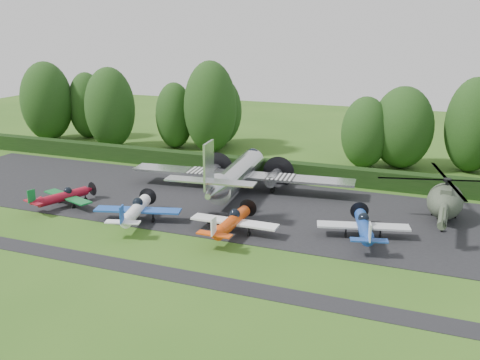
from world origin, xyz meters
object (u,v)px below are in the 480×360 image
at_px(light_plane_red, 63,196).
at_px(helicopter, 445,198).
at_px(transport_plane, 236,175).
at_px(light_plane_white, 136,210).
at_px(light_plane_blue, 364,226).
at_px(light_plane_orange, 232,222).

distance_m(light_plane_red, helicopter, 36.34).
bearing_deg(helicopter, light_plane_red, -165.62).
relative_size(transport_plane, helicopter, 1.70).
height_order(light_plane_white, light_plane_blue, light_plane_white).
bearing_deg(light_plane_blue, light_plane_white, -155.23).
bearing_deg(transport_plane, light_plane_red, -140.05).
height_order(light_plane_red, light_plane_blue, light_plane_blue).
bearing_deg(light_plane_red, helicopter, -3.88).
distance_m(transport_plane, light_plane_red, 17.49).
relative_size(light_plane_orange, helicopter, 0.57).
height_order(light_plane_orange, light_plane_blue, light_plane_orange).
bearing_deg(light_plane_white, light_plane_orange, 18.22).
height_order(light_plane_orange, helicopter, helicopter).
height_order(light_plane_red, helicopter, helicopter).
relative_size(transport_plane, light_plane_orange, 3.00).
xyz_separation_m(light_plane_red, helicopter, (35.03, 9.63, 1.05)).
bearing_deg(light_plane_orange, helicopter, 31.91).
distance_m(transport_plane, light_plane_orange, 11.41).
distance_m(light_plane_red, light_plane_white, 9.23).
xyz_separation_m(light_plane_white, helicopter, (25.90, 10.94, 0.86)).
distance_m(light_plane_white, helicopter, 28.12).
xyz_separation_m(light_plane_white, light_plane_blue, (19.76, 3.55, -0.03)).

